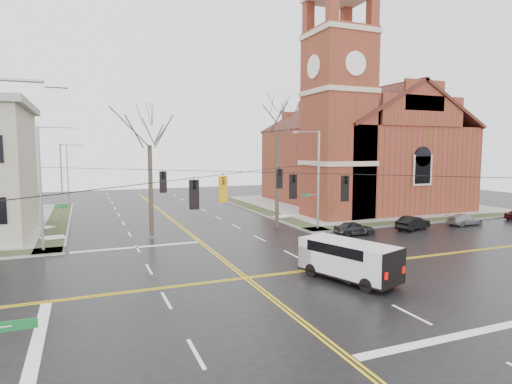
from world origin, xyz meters
name	(u,v)px	position (x,y,z in m)	size (l,w,h in m)	color
ground	(246,278)	(0.00, 0.00, 0.00)	(120.00, 120.00, 0.00)	black
sidewalks	(246,277)	(0.00, 0.00, 0.08)	(80.00, 80.00, 0.17)	gray
road_markings	(246,278)	(0.00, 0.00, 0.01)	(100.00, 100.00, 0.01)	gold
church	(355,142)	(24.76, 24.78, 8.43)	(24.28, 27.48, 27.50)	brown
signal_pole_ne	(317,177)	(11.32, 11.50, 4.95)	(2.75, 0.22, 9.00)	gray
signal_pole_nw	(43,185)	(-11.32, 11.50, 4.95)	(2.75, 0.22, 9.00)	gray
span_wires	(246,172)	(0.00, 0.00, 6.20)	(23.02, 23.02, 0.03)	black
traffic_signals	(250,186)	(0.00, -0.67, 5.45)	(8.21, 8.26, 1.30)	black
streetlight_north_a	(63,177)	(-10.65, 28.00, 4.47)	(2.30, 0.20, 8.00)	gray
streetlight_north_b	(68,169)	(-10.65, 48.00, 4.47)	(2.30, 0.20, 8.00)	gray
cargo_van	(345,257)	(5.19, -2.40, 1.31)	(4.07, 6.24, 2.22)	white
parked_car_a	(354,228)	(13.20, 8.12, 0.61)	(1.44, 3.58, 1.22)	black
parked_car_b	(413,223)	(19.75, 8.19, 0.64)	(1.36, 3.91, 1.29)	black
parked_car_c	(465,220)	(26.32, 8.23, 0.55)	(1.53, 3.76, 1.09)	#9C9C9E
tree_nw_near	(149,139)	(-3.40, 13.64, 8.35)	(4.00, 4.00, 11.53)	#3C3226
tree_ne	(277,124)	(8.16, 13.35, 9.78)	(4.00, 4.00, 13.55)	#3C3226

